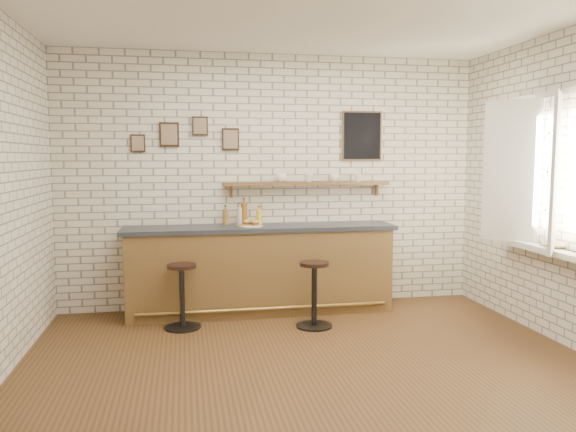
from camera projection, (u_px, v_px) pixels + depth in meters
name	position (u px, v px, depth m)	size (l,w,h in m)	color
ground	(309.00, 363.00, 4.91)	(5.00, 5.00, 0.00)	brown
bar_counter	(261.00, 269.00, 6.48)	(3.10, 0.65, 1.01)	brown
sandwich_plate	(250.00, 226.00, 6.37)	(0.28, 0.28, 0.01)	white
ciabatta_sandwich	(251.00, 223.00, 6.37)	(0.20, 0.14, 0.06)	tan
potato_chips	(248.00, 225.00, 6.36)	(0.26, 0.18, 0.00)	#C49245
bitters_bottle_brown	(226.00, 217.00, 6.53)	(0.07, 0.07, 0.23)	brown
bitters_bottle_white	(240.00, 215.00, 6.56)	(0.07, 0.07, 0.25)	beige
bitters_bottle_amber	(244.00, 213.00, 6.56)	(0.07, 0.07, 0.31)	#915117
condiment_bottle_yellow	(259.00, 216.00, 6.60)	(0.07, 0.07, 0.21)	yellow
bar_stool_left	(182.00, 294.00, 5.87)	(0.38, 0.38, 0.68)	black
bar_stool_right	(314.00, 292.00, 5.92)	(0.39, 0.39, 0.70)	black
wall_shelf	(307.00, 184.00, 6.69)	(2.00, 0.18, 0.18)	brown
shelf_cup_a	(281.00, 178.00, 6.62)	(0.13, 0.13, 0.10)	white
shelf_cup_b	(309.00, 178.00, 6.68)	(0.10, 0.10, 0.10)	white
shelf_cup_c	(334.00, 178.00, 6.74)	(0.12, 0.12, 0.09)	white
shelf_cup_d	(358.00, 178.00, 6.79)	(0.09, 0.09, 0.09)	white
back_wall_decor	(292.00, 136.00, 6.67)	(2.96, 0.02, 0.56)	black
window_sill	(539.00, 248.00, 5.55)	(0.20, 1.35, 0.06)	white
casement_window	(539.00, 172.00, 5.46)	(0.40, 1.30, 1.56)	white
book_lower	(548.00, 246.00, 5.38)	(0.16, 0.22, 0.02)	tan
book_upper	(545.00, 244.00, 5.42)	(0.17, 0.24, 0.02)	tan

